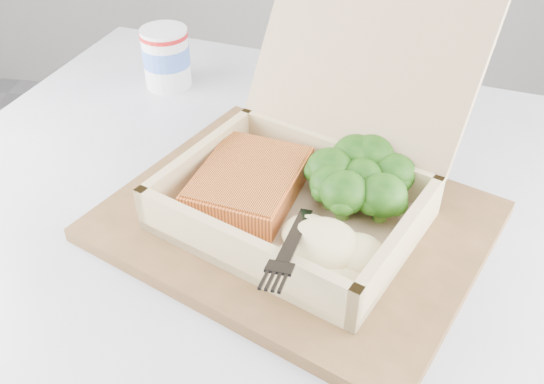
# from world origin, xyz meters

# --- Properties ---
(serving_tray) EXTENTS (0.43, 0.40, 0.01)m
(serving_tray) POSITION_xyz_m (-0.62, 0.43, 0.76)
(serving_tray) COLOR brown
(serving_tray) RESTS_ON cafe_table
(takeout_container) EXTENTS (0.32, 0.34, 0.20)m
(takeout_container) POSITION_xyz_m (-0.60, 0.47, 0.81)
(takeout_container) COLOR #9E815F
(takeout_container) RESTS_ON serving_tray
(salmon_fillet) EXTENTS (0.12, 0.14, 0.03)m
(salmon_fillet) POSITION_xyz_m (-0.67, 0.45, 0.79)
(salmon_fillet) COLOR orange
(salmon_fillet) RESTS_ON takeout_container
(broccoli_pile) EXTENTS (0.11, 0.11, 0.04)m
(broccoli_pile) POSITION_xyz_m (-0.56, 0.46, 0.80)
(broccoli_pile) COLOR #316C18
(broccoli_pile) RESTS_ON takeout_container
(mashed_potatoes) EXTENTS (0.10, 0.09, 0.04)m
(mashed_potatoes) POSITION_xyz_m (-0.59, 0.37, 0.79)
(mashed_potatoes) COLOR beige
(mashed_potatoes) RESTS_ON takeout_container
(plastic_fork) EXTENTS (0.03, 0.15, 0.03)m
(plastic_fork) POSITION_xyz_m (-0.61, 0.38, 0.81)
(plastic_fork) COLOR black
(plastic_fork) RESTS_ON mashed_potatoes
(paper_cup) EXTENTS (0.06, 0.06, 0.08)m
(paper_cup) POSITION_xyz_m (-0.82, 0.70, 0.79)
(paper_cup) COLOR silver
(paper_cup) RESTS_ON cafe_table
(receipt) EXTENTS (0.13, 0.15, 0.00)m
(receipt) POSITION_xyz_m (-0.60, 0.64, 0.75)
(receipt) COLOR white
(receipt) RESTS_ON cafe_table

